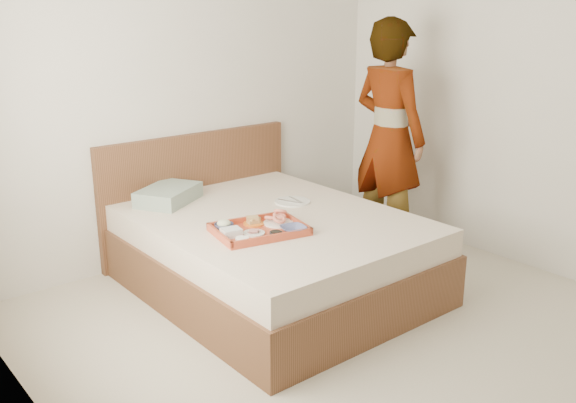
% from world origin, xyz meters
% --- Properties ---
extents(ground, '(3.50, 4.00, 0.01)m').
position_xyz_m(ground, '(0.00, 0.00, 0.00)').
color(ground, beige).
rests_on(ground, ground).
extents(wall_back, '(3.50, 0.01, 2.60)m').
position_xyz_m(wall_back, '(0.00, 2.00, 1.30)').
color(wall_back, silver).
rests_on(wall_back, ground).
extents(wall_left, '(0.01, 4.00, 2.60)m').
position_xyz_m(wall_left, '(-1.75, 0.00, 1.30)').
color(wall_left, silver).
rests_on(wall_left, ground).
extents(wall_right, '(0.01, 4.00, 2.60)m').
position_xyz_m(wall_right, '(1.75, 0.00, 1.30)').
color(wall_right, silver).
rests_on(wall_right, ground).
extents(bed, '(1.65, 2.00, 0.53)m').
position_xyz_m(bed, '(-0.01, 1.00, 0.27)').
color(bed, brown).
rests_on(bed, ground).
extents(headboard, '(1.65, 0.06, 0.95)m').
position_xyz_m(headboard, '(-0.01, 1.97, 0.47)').
color(headboard, brown).
rests_on(headboard, ground).
extents(pillow, '(0.56, 0.51, 0.11)m').
position_xyz_m(pillow, '(-0.39, 1.74, 0.59)').
color(pillow, gray).
rests_on(pillow, bed).
extents(tray, '(0.62, 0.50, 0.05)m').
position_xyz_m(tray, '(-0.27, 0.80, 0.55)').
color(tray, '#C14528').
rests_on(tray, bed).
extents(prawn_plate, '(0.22, 0.22, 0.01)m').
position_xyz_m(prawn_plate, '(-0.10, 0.83, 0.55)').
color(prawn_plate, white).
rests_on(prawn_plate, tray).
extents(navy_bowl_big, '(0.18, 0.18, 0.04)m').
position_xyz_m(navy_bowl_big, '(-0.13, 0.64, 0.56)').
color(navy_bowl_big, '#1A1C4F').
rests_on(navy_bowl_big, tray).
extents(sauce_dish, '(0.09, 0.09, 0.03)m').
position_xyz_m(sauce_dish, '(-0.26, 0.65, 0.56)').
color(sauce_dish, black).
rests_on(sauce_dish, tray).
extents(meat_plate, '(0.16, 0.16, 0.01)m').
position_xyz_m(meat_plate, '(-0.33, 0.77, 0.55)').
color(meat_plate, white).
rests_on(meat_plate, tray).
extents(bread_plate, '(0.16, 0.16, 0.01)m').
position_xyz_m(bread_plate, '(-0.23, 0.92, 0.55)').
color(bread_plate, orange).
rests_on(bread_plate, tray).
extents(salad_bowl, '(0.14, 0.14, 0.04)m').
position_xyz_m(salad_bowl, '(-0.43, 0.96, 0.56)').
color(salad_bowl, '#1A1C4F').
rests_on(salad_bowl, tray).
extents(plastic_tub, '(0.13, 0.12, 0.05)m').
position_xyz_m(plastic_tub, '(-0.47, 0.82, 0.57)').
color(plastic_tub, silver).
rests_on(plastic_tub, tray).
extents(cheese_round, '(0.09, 0.09, 0.03)m').
position_xyz_m(cheese_round, '(-0.47, 0.70, 0.56)').
color(cheese_round, white).
rests_on(cheese_round, tray).
extents(dinner_plate, '(0.27, 0.27, 0.01)m').
position_xyz_m(dinner_plate, '(0.30, 1.16, 0.54)').
color(dinner_plate, white).
rests_on(dinner_plate, bed).
extents(person, '(0.44, 0.67, 1.82)m').
position_xyz_m(person, '(1.20, 1.07, 0.91)').
color(person, beige).
rests_on(person, ground).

